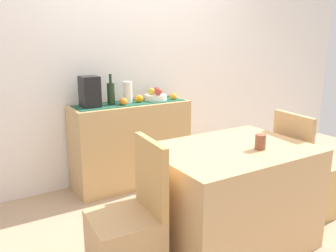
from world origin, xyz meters
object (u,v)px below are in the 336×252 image
(fruit_bowl, at_px, (156,97))
(dining_table, at_px, (230,197))
(coffee_cup, at_px, (260,142))
(chair_by_corner, at_px, (303,186))
(wine_bottle, at_px, (111,93))
(coffee_maker, at_px, (90,92))
(sideboard_console, at_px, (131,144))
(chair_near_window, at_px, (127,243))
(ceramic_vase, at_px, (128,93))

(fruit_bowl, relative_size, dining_table, 0.21)
(coffee_cup, xyz_separation_m, chair_by_corner, (0.68, 0.13, -0.53))
(fruit_bowl, bearing_deg, wine_bottle, 180.00)
(coffee_maker, relative_size, chair_by_corner, 0.32)
(coffee_maker, height_order, chair_by_corner, coffee_maker)
(coffee_maker, bearing_deg, coffee_cup, -66.28)
(sideboard_console, xyz_separation_m, dining_table, (0.11, -1.37, -0.05))
(wine_bottle, relative_size, chair_by_corner, 0.33)
(wine_bottle, xyz_separation_m, chair_near_window, (-0.50, -1.37, -0.69))
(chair_by_corner, bearing_deg, ceramic_vase, 124.80)
(fruit_bowl, distance_m, wine_bottle, 0.49)
(ceramic_vase, relative_size, dining_table, 0.20)
(coffee_maker, bearing_deg, ceramic_vase, 0.00)
(ceramic_vase, height_order, chair_near_window, ceramic_vase)
(coffee_cup, distance_m, chair_near_window, 1.09)
(fruit_bowl, height_order, chair_by_corner, fruit_bowl)
(ceramic_vase, xyz_separation_m, coffee_cup, (0.27, -1.50, -0.16))
(chair_near_window, bearing_deg, wine_bottle, 69.93)
(coffee_maker, height_order, coffee_cup, coffee_maker)
(sideboard_console, distance_m, chair_near_window, 1.55)
(sideboard_console, bearing_deg, coffee_maker, 180.00)
(sideboard_console, xyz_separation_m, ceramic_vase, (-0.02, 0.00, 0.53))
(sideboard_console, xyz_separation_m, chair_by_corner, (0.93, -1.37, -0.16))
(chair_near_window, bearing_deg, ceramic_vase, 63.74)
(fruit_bowl, bearing_deg, sideboard_console, 180.00)
(coffee_cup, height_order, chair_near_window, chair_near_window)
(dining_table, bearing_deg, coffee_cup, -42.96)
(ceramic_vase, bearing_deg, chair_near_window, -116.26)
(fruit_bowl, distance_m, coffee_maker, 0.71)
(sideboard_console, distance_m, coffee_cup, 1.56)
(sideboard_console, distance_m, ceramic_vase, 0.53)
(chair_by_corner, bearing_deg, fruit_bowl, 114.98)
(fruit_bowl, bearing_deg, dining_table, -97.34)
(ceramic_vase, xyz_separation_m, chair_by_corner, (0.95, -1.37, -0.69))
(coffee_maker, bearing_deg, fruit_bowl, 0.00)
(coffee_cup, bearing_deg, chair_near_window, 172.42)
(coffee_maker, distance_m, ceramic_vase, 0.38)
(wine_bottle, distance_m, dining_table, 1.52)
(chair_by_corner, bearing_deg, sideboard_console, 124.13)
(sideboard_console, relative_size, fruit_bowl, 5.21)
(sideboard_console, bearing_deg, fruit_bowl, 0.00)
(coffee_maker, bearing_deg, chair_by_corner, -45.72)
(ceramic_vase, bearing_deg, coffee_cup, -79.61)
(fruit_bowl, xyz_separation_m, chair_near_window, (-0.99, -1.37, -0.61))
(coffee_maker, distance_m, coffee_cup, 1.65)
(coffee_maker, bearing_deg, dining_table, -69.18)
(sideboard_console, relative_size, dining_table, 1.07)
(sideboard_console, height_order, dining_table, sideboard_console)
(coffee_cup, bearing_deg, sideboard_console, 99.52)
(dining_table, distance_m, chair_near_window, 0.82)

